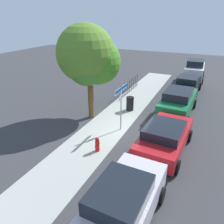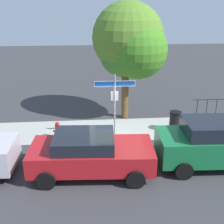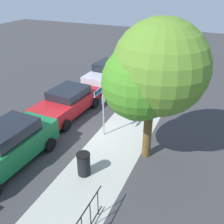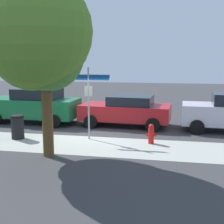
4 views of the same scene
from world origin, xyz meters
The scene contains 12 objects.
ground_plane centered at (0.00, 0.00, 0.00)m, with size 60.00×60.00×0.00m, color #38383A.
sidewalk_strip centered at (2.00, 1.30, 0.00)m, with size 24.00×2.60×0.00m, color #A5A99F.
street_sign centered at (-0.12, 0.40, 2.06)m, with size 1.75×0.07×2.95m.
shade_tree centered at (0.87, 2.94, 3.86)m, with size 3.63×3.82×5.91m.
car_silver centered at (-6.05, -2.11, 0.89)m, with size 4.23×2.10×1.74m.
car_red centered at (-1.25, -2.41, 0.79)m, with size 4.45×2.37×1.51m.
car_green centered at (3.55, -2.26, 0.91)m, with size 4.75×2.22×1.79m.
car_black centered at (8.35, -2.32, 0.79)m, with size 4.21×2.15×1.52m.
car_white centered at (13.15, -2.39, 1.03)m, with size 4.38×2.11×2.08m.
iron_fence centered at (6.46, 2.30, 0.56)m, with size 4.69×0.04×1.07m.
fire_hydrant centered at (-2.68, 0.60, 0.38)m, with size 0.42×0.22×0.78m.
trash_bin centered at (2.81, 0.90, 0.49)m, with size 0.55×0.55×0.98m.
Camera 1 is at (-10.71, -3.89, 6.31)m, focal length 34.76 mm.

